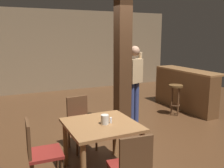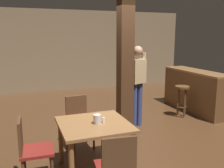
% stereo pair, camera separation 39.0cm
% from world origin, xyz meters
% --- Properties ---
extents(ground_plane, '(10.80, 10.80, 0.00)m').
position_xyz_m(ground_plane, '(0.00, 0.00, 0.00)').
color(ground_plane, '#422816').
extents(wall_back, '(8.00, 0.10, 2.80)m').
position_xyz_m(wall_back, '(0.00, 4.50, 1.40)').
color(wall_back, '#756047').
rests_on(wall_back, ground_plane).
extents(pillar, '(0.28, 0.28, 2.80)m').
position_xyz_m(pillar, '(0.01, 0.30, 1.40)').
color(pillar, '#422816').
rests_on(pillar, ground_plane).
extents(dining_table, '(0.96, 0.96, 0.73)m').
position_xyz_m(dining_table, '(-1.08, -1.14, 0.61)').
color(dining_table, brown).
rests_on(dining_table, ground_plane).
extents(chair_north, '(0.46, 0.46, 0.89)m').
position_xyz_m(chair_north, '(-1.11, -0.27, 0.51)').
color(chair_north, maroon).
rests_on(chair_north, ground_plane).
extents(chair_south, '(0.47, 0.47, 0.89)m').
position_xyz_m(chair_south, '(-1.07, -1.98, 0.51)').
color(chair_south, maroon).
rests_on(chair_south, ground_plane).
extents(chair_west, '(0.44, 0.44, 0.89)m').
position_xyz_m(chair_west, '(-1.94, -1.14, 0.51)').
color(chair_west, maroon).
rests_on(chair_west, ground_plane).
extents(napkin_cup, '(0.11, 0.11, 0.13)m').
position_xyz_m(napkin_cup, '(-1.05, -1.19, 0.80)').
color(napkin_cup, beige).
rests_on(napkin_cup, dining_table).
extents(salt_shaker, '(0.03, 0.03, 0.08)m').
position_xyz_m(salt_shaker, '(-0.96, -1.19, 0.77)').
color(salt_shaker, silver).
rests_on(salt_shaker, dining_table).
extents(standing_person, '(0.47, 0.30, 1.72)m').
position_xyz_m(standing_person, '(0.29, 0.31, 1.00)').
color(standing_person, tan).
rests_on(standing_person, ground_plane).
extents(bar_counter, '(0.56, 2.04, 1.05)m').
position_xyz_m(bar_counter, '(2.14, 0.83, 0.53)').
color(bar_counter, brown).
rests_on(bar_counter, ground_plane).
extents(bar_stool_near, '(0.34, 0.34, 0.75)m').
position_xyz_m(bar_stool_near, '(1.57, 0.50, 0.56)').
color(bar_stool_near, '#4C3319').
rests_on(bar_stool_near, ground_plane).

